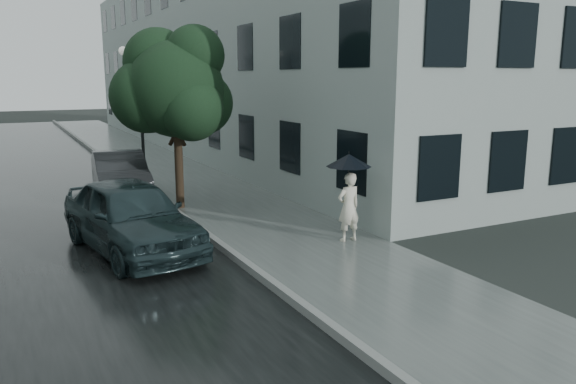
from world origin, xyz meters
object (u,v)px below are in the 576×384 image
street_tree (175,87)px  lamp_post (136,101)px  car_near (131,216)px  pedestrian (349,207)px  car_far (120,175)px

street_tree → lamp_post: size_ratio=1.06×
street_tree → car_near: bearing=-120.0°
pedestrian → car_far: 8.05m
pedestrian → car_near: size_ratio=0.34×
pedestrian → lamp_post: lamp_post is taller
pedestrian → car_far: (-3.61, 7.19, -0.09)m
street_tree → car_far: (-1.21, 2.14, -2.65)m
car_near → car_far: bearing=71.9°
pedestrian → car_near: pedestrian is taller
pedestrian → car_near: bearing=-21.1°
pedestrian → lamp_post: 11.93m
street_tree → car_far: 3.62m
street_tree → car_near: street_tree is taller
street_tree → car_far: size_ratio=1.20×
lamp_post → car_near: bearing=-99.6°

